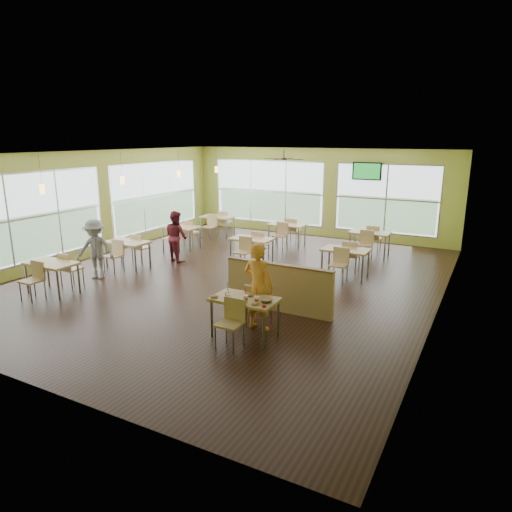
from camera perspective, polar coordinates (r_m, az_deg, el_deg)
name	(u,v)px	position (r m, az deg, el deg)	size (l,w,h in m)	color
room	(234,218)	(11.60, -2.80, 4.78)	(12.00, 12.04, 3.20)	black
window_bays	(213,201)	(15.58, -5.42, 6.83)	(9.24, 10.24, 2.38)	white
main_table	(245,304)	(8.37, -1.39, -6.05)	(1.22, 1.52, 0.87)	tan
half_wall_divider	(279,287)	(9.62, 2.85, -3.94)	(2.40, 0.14, 1.04)	tan
dining_tables	(233,238)	(13.76, -2.87, 2.25)	(6.92, 8.72, 0.87)	tan
pendant_lights	(151,177)	(13.90, -12.97, 9.63)	(0.11, 7.31, 0.86)	#2D2119
ceiling_fan	(284,159)	(14.10, 3.50, 12.05)	(1.25, 1.25, 0.29)	#2D2119
tv_backwall	(367,171)	(16.26, 13.69, 10.27)	(1.00, 0.07, 0.60)	black
man_plaid	(258,286)	(8.62, 0.30, -3.80)	(0.63, 0.41, 1.72)	#E14719
patron_maroon	(176,236)	(13.61, -9.95, 2.44)	(0.73, 0.57, 1.51)	maroon
patron_grey	(95,249)	(12.47, -19.43, 0.80)	(1.01, 0.58, 1.56)	slate
cup_blue	(227,294)	(8.35, -3.60, -4.77)	(0.09, 0.09, 0.33)	white
cup_yellow	(228,297)	(8.23, -3.48, -5.11)	(0.08, 0.08, 0.29)	white
cup_red_near	(246,298)	(8.12, -1.31, -5.31)	(0.09, 0.09, 0.34)	white
cup_red_far	(257,300)	(8.06, 0.09, -5.46)	(0.09, 0.09, 0.33)	white
food_basket	(266,300)	(8.13, 1.32, -5.57)	(0.22, 0.22, 0.05)	black
ketchup_cup	(264,306)	(7.89, 1.03, -6.32)	(0.07, 0.07, 0.03)	#B70200
wrapper_left	(214,296)	(8.39, -5.27, -5.03)	(0.16, 0.15, 0.04)	#A1794E
wrapper_mid	(249,295)	(8.44, -0.86, -4.84)	(0.18, 0.16, 0.04)	#A1794E
wrapper_right	(255,304)	(8.00, -0.11, -5.99)	(0.14, 0.12, 0.03)	#A1794E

